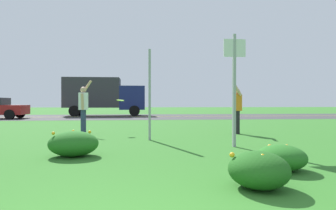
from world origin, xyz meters
TOP-DOWN VIEW (x-y plane):
  - ground_plane at (0.00, 10.90)m, footprint 120.00×120.00m
  - highway_strip at (0.00, 21.80)m, footprint 120.00×9.24m
  - highway_center_stripe at (0.00, 21.80)m, footprint 120.00×0.16m
  - daylily_clump_near_camera at (1.75, 1.81)m, footprint 0.78×0.86m
  - daylily_clump_front_right at (2.54, 2.78)m, footprint 0.81×0.83m
  - daylily_clump_mid_right at (-1.13, 4.42)m, footprint 1.02×0.88m
  - sign_post_near_path at (0.54, 6.96)m, footprint 0.07×0.10m
  - sign_post_by_roadside at (2.61, 5.38)m, footprint 0.56×0.10m
  - person_thrower_white_shirt at (-1.74, 8.95)m, footprint 0.45×0.50m
  - person_catcher_orange_shirt at (3.71, 8.40)m, footprint 0.43×0.50m
  - frisbee_lime at (-0.43, 8.84)m, footprint 0.26×0.26m
  - box_truck_navy at (-2.74, 23.88)m, footprint 6.70×2.46m

SIDE VIEW (x-z plane):
  - ground_plane at x=0.00m, z-range 0.00..0.00m
  - highway_strip at x=0.00m, z-range 0.00..0.01m
  - highway_center_stripe at x=0.00m, z-range 0.01..0.01m
  - daylily_clump_front_right at x=2.54m, z-range 0.00..0.42m
  - daylily_clump_near_camera at x=1.75m, z-range 0.00..0.48m
  - daylily_clump_mid_right at x=-1.13m, z-range 0.00..0.53m
  - person_catcher_orange_shirt at x=3.71m, z-range 0.04..1.90m
  - person_thrower_white_shirt at x=-1.74m, z-range 0.05..1.98m
  - frisbee_lime at x=-0.43m, z-range 1.15..1.23m
  - sign_post_near_path at x=0.54m, z-range 0.00..2.70m
  - sign_post_by_roadside at x=2.61m, z-range 0.29..3.12m
  - box_truck_navy at x=-2.74m, z-range 0.20..3.40m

